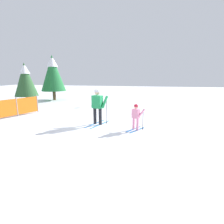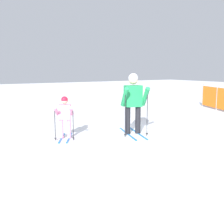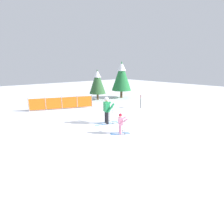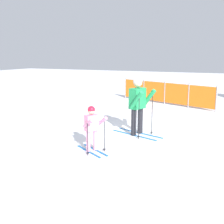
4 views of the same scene
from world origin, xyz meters
name	(u,v)px [view 4 (image 4 of 4)]	position (x,y,z in m)	size (l,w,h in m)	color
ground_plane	(141,132)	(0.00, 0.00, 0.00)	(60.00, 60.00, 0.00)	white
skier_adult	(138,101)	(-0.04, -0.26, 1.05)	(1.70, 0.93, 1.77)	#1966B2
skier_child	(92,125)	(-0.58, -2.17, 0.68)	(1.07, 0.78, 1.16)	#1966B2
safety_fence	(165,92)	(-0.61, 5.36, 0.57)	(4.98, 2.05, 1.14)	gray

